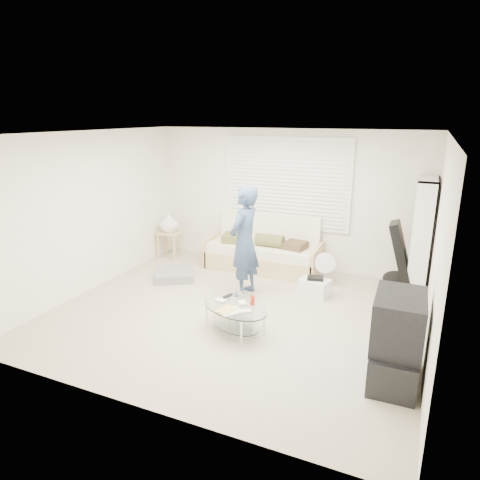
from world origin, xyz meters
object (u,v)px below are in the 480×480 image
at_px(futon_sofa, 264,252).
at_px(tv_unit, 396,340).
at_px(bookshelf, 421,238).
at_px(coffee_table, 235,310).

xyz_separation_m(futon_sofa, tv_unit, (2.47, -2.65, 0.14)).
distance_m(bookshelf, tv_unit, 2.61).
relative_size(futon_sofa, coffee_table, 1.76).
xyz_separation_m(futon_sofa, coffee_table, (0.50, -2.38, -0.03)).
height_order(futon_sofa, bookshelf, bookshelf).
relative_size(tv_unit, coffee_table, 0.83).
bearing_deg(futon_sofa, bookshelf, -1.73).
bearing_deg(futon_sofa, tv_unit, -46.97).
relative_size(futon_sofa, bookshelf, 1.13).
bearing_deg(bookshelf, futon_sofa, 178.27).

